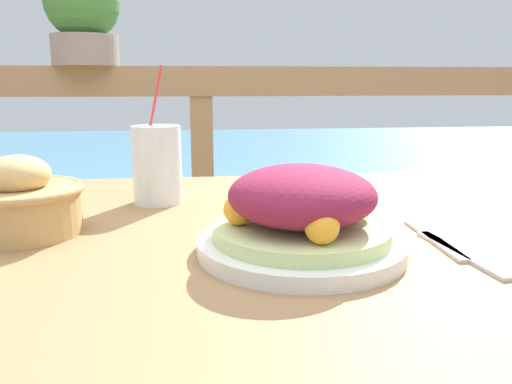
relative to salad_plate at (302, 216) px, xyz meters
name	(u,v)px	position (x,y,z in m)	size (l,w,h in m)	color
patio_table	(209,290)	(-0.12, 0.11, -0.14)	(1.21, 0.88, 0.75)	#997047
railing_fence	(202,147)	(-0.12, 0.99, -0.04)	(2.80, 0.08, 1.02)	#937551
sea_backdrop	(201,176)	(-0.12, 3.49, -0.60)	(12.00, 4.00, 0.40)	teal
salad_plate	(302,216)	(0.00, 0.00, 0.00)	(0.27, 0.27, 0.12)	silver
drink_glass	(157,165)	(-0.21, 0.30, 0.02)	(0.09, 0.09, 0.25)	silver
bread_basket	(20,202)	(-0.39, 0.13, 0.00)	(0.18, 0.18, 0.12)	tan
potted_plant	(83,14)	(-0.46, 0.99, 0.36)	(0.22, 0.22, 0.29)	gray
fork	(434,239)	(0.20, 0.03, -0.05)	(0.02, 0.18, 0.00)	silver
knife	(460,253)	(0.20, -0.03, -0.05)	(0.04, 0.18, 0.00)	silver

